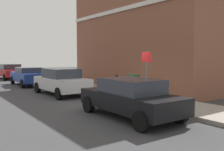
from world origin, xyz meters
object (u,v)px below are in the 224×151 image
(car_blue, at_px, (28,76))
(car_red, at_px, (10,71))
(bollard_near_cabinet, at_px, (117,83))
(street_sign, at_px, (147,69))
(utility_cabinet, at_px, (134,87))
(car_black, at_px, (130,97))
(car_silver, at_px, (61,81))

(car_blue, bearing_deg, car_red, -0.08)
(bollard_near_cabinet, distance_m, street_sign, 3.40)
(utility_cabinet, relative_size, bollard_near_cabinet, 1.11)
(car_black, relative_size, car_red, 0.94)
(car_blue, bearing_deg, car_silver, -177.37)
(car_black, bearing_deg, bollard_near_cabinet, -30.12)
(car_blue, bearing_deg, utility_cabinet, -164.34)
(car_black, height_order, bollard_near_cabinet, car_black)
(car_red, distance_m, street_sign, 17.99)
(car_silver, height_order, bollard_near_cabinet, car_silver)
(bollard_near_cabinet, relative_size, street_sign, 0.45)
(car_black, xyz_separation_m, car_red, (0.24, 19.12, 0.02))
(car_blue, distance_m, bollard_near_cabinet, 8.41)
(car_blue, xyz_separation_m, utility_cabinet, (2.46, -9.62, -0.06))
(utility_cabinet, height_order, bollard_near_cabinet, utility_cabinet)
(car_blue, bearing_deg, bollard_near_cabinet, -160.96)
(car_red, bearing_deg, street_sign, -175.94)
(car_silver, bearing_deg, car_black, 177.36)
(car_black, relative_size, street_sign, 1.86)
(car_silver, xyz_separation_m, bollard_near_cabinet, (2.42, -2.15, -0.09))
(car_red, xyz_separation_m, street_sign, (1.72, -17.89, 0.90))
(car_silver, xyz_separation_m, car_blue, (-0.13, 5.86, -0.05))
(car_silver, distance_m, utility_cabinet, 4.42)
(car_black, bearing_deg, street_sign, -57.15)
(car_silver, bearing_deg, car_blue, 0.46)
(car_silver, bearing_deg, car_red, -0.98)
(car_black, relative_size, utility_cabinet, 3.72)
(car_silver, relative_size, car_red, 0.94)
(car_silver, distance_m, street_sign, 5.69)
(car_black, xyz_separation_m, car_blue, (0.07, 12.43, -0.00))
(car_silver, distance_m, bollard_near_cabinet, 3.24)
(car_red, relative_size, utility_cabinet, 3.94)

